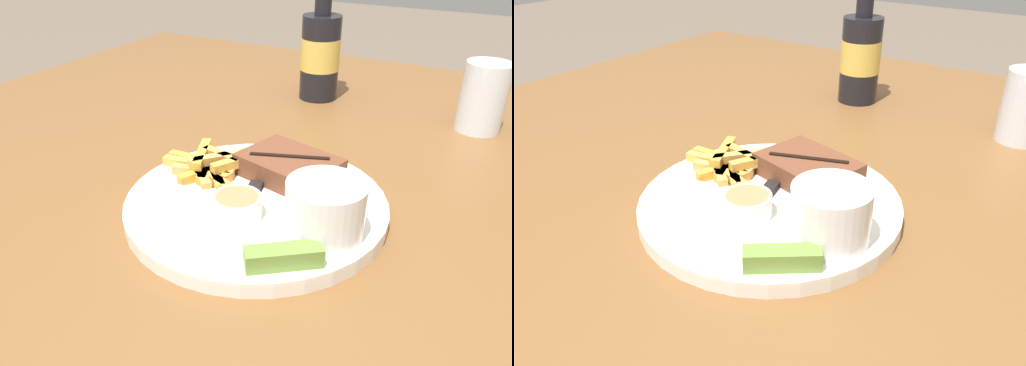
# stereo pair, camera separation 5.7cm
# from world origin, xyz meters

# --- Properties ---
(dining_table) EXTENTS (1.38, 1.45, 0.76)m
(dining_table) POSITION_xyz_m (0.00, 0.00, 0.70)
(dining_table) COLOR brown
(dining_table) RESTS_ON ground_plane
(dinner_plate) EXTENTS (0.31, 0.31, 0.02)m
(dinner_plate) POSITION_xyz_m (0.00, 0.00, 0.77)
(dinner_plate) COLOR white
(dinner_plate) RESTS_ON dining_table
(steak_portion) EXTENTS (0.13, 0.11, 0.03)m
(steak_portion) POSITION_xyz_m (0.01, 0.07, 0.79)
(steak_portion) COLOR brown
(steak_portion) RESTS_ON dinner_plate
(fries_pile) EXTENTS (0.14, 0.10, 0.02)m
(fries_pile) POSITION_xyz_m (-0.08, 0.03, 0.79)
(fries_pile) COLOR gold
(fries_pile) RESTS_ON dinner_plate
(coleslaw_cup) EXTENTS (0.08, 0.08, 0.06)m
(coleslaw_cup) POSITION_xyz_m (0.10, -0.03, 0.81)
(coleslaw_cup) COLOR white
(coleslaw_cup) RESTS_ON dinner_plate
(dipping_sauce_cup) EXTENTS (0.05, 0.05, 0.03)m
(dipping_sauce_cup) POSITION_xyz_m (-0.00, -0.04, 0.79)
(dipping_sauce_cup) COLOR silver
(dipping_sauce_cup) RESTS_ON dinner_plate
(pickle_spear) EXTENTS (0.07, 0.06, 0.02)m
(pickle_spear) POSITION_xyz_m (0.08, -0.10, 0.79)
(pickle_spear) COLOR olive
(pickle_spear) RESTS_ON dinner_plate
(fork_utensil) EXTENTS (0.13, 0.05, 0.00)m
(fork_utensil) POSITION_xyz_m (-0.08, -0.02, 0.78)
(fork_utensil) COLOR #B7B7BC
(fork_utensil) RESTS_ON dinner_plate
(knife_utensil) EXTENTS (0.05, 0.16, 0.01)m
(knife_utensil) POSITION_xyz_m (-0.01, 0.04, 0.78)
(knife_utensil) COLOR #B7B7BC
(knife_utensil) RESTS_ON dinner_plate
(beer_bottle) EXTENTS (0.07, 0.07, 0.24)m
(beer_bottle) POSITION_xyz_m (-0.09, 0.41, 0.85)
(beer_bottle) COLOR black
(beer_bottle) RESTS_ON dining_table
(drinking_glass) EXTENTS (0.07, 0.07, 0.11)m
(drinking_glass) POSITION_xyz_m (0.20, 0.39, 0.81)
(drinking_glass) COLOR silver
(drinking_glass) RESTS_ON dining_table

